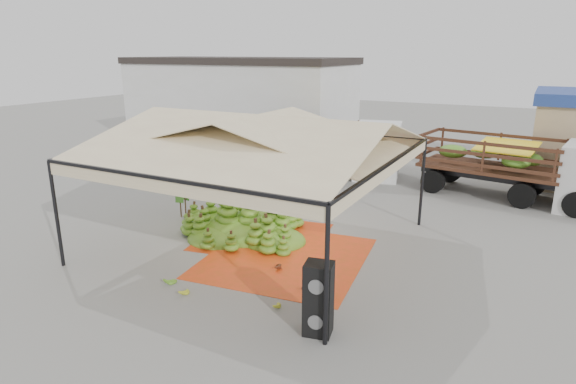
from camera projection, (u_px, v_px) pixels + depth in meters
The scene contains 17 objects.
ground at pixel (260, 243), 15.05m from camera, with size 90.00×90.00×0.00m, color slate.
canopy_tent at pixel (258, 139), 14.12m from camera, with size 8.10×8.10×4.00m.
building_white at pixel (239, 101), 30.66m from camera, with size 14.30×6.30×5.40m.
tarp_left at pixel (264, 236), 15.55m from camera, with size 3.80×3.62×0.01m, color red.
tarp_right at pixel (286, 257), 13.96m from camera, with size 4.40×4.62×0.01m, color red.
banana_heap at pixel (243, 217), 15.79m from camera, with size 5.04×4.14×1.08m, color #397919.
hand_yellow_a at pixel (274, 304), 11.25m from camera, with size 0.38×0.31×0.17m, color gold.
hand_yellow_b at pixel (182, 290), 11.88m from camera, with size 0.43×0.35×0.20m, color gold.
hand_red_a at pixel (304, 286), 12.05m from camera, with size 0.48×0.40×0.22m, color #571A13.
hand_red_b at pixel (275, 265), 13.23m from camera, with size 0.46×0.37×0.21m, color #572314.
hand_green at pixel (170, 279), 12.45m from camera, with size 0.46×0.38×0.21m, color #427518.
hanging_bunches at pixel (294, 158), 14.75m from camera, with size 1.74×0.24×0.20m.
speaker_stack at pixel (318, 299), 10.02m from camera, with size 0.68×0.62×1.61m.
banana_leaves at pixel (188, 215), 17.60m from camera, with size 0.96×1.36×3.70m, color #1D6C1C, non-canonical shape.
vendor at pixel (307, 178), 19.41m from camera, with size 0.60×0.40×1.65m, color gray.
truck_left at pixel (327, 142), 23.09m from camera, with size 7.80×4.09×2.55m.
truck_right at pixel (523, 162), 19.00m from camera, with size 7.56×3.53×2.50m.
Camera 1 is at (7.38, -11.92, 5.76)m, focal length 30.00 mm.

